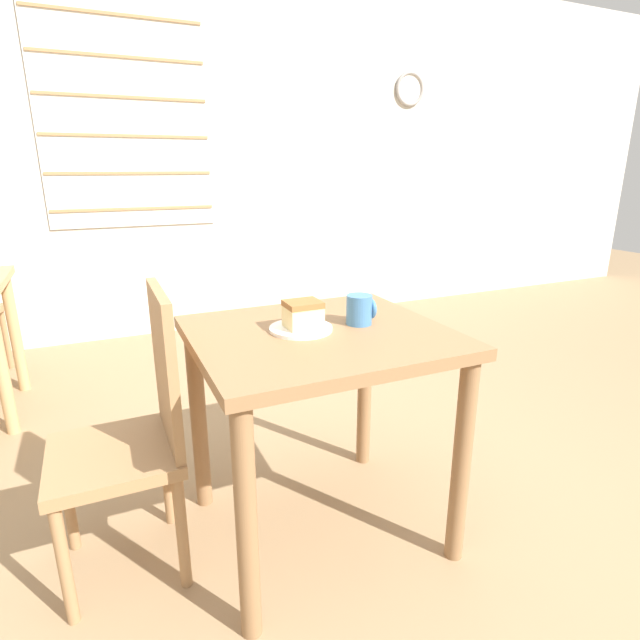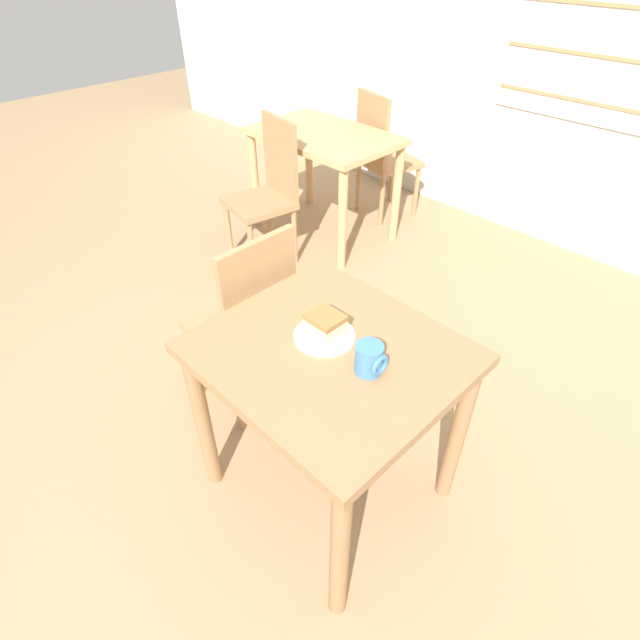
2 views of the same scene
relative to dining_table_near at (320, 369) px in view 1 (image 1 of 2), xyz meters
The scene contains 7 objects.
ground_plane 0.75m from the dining_table_near, 84.13° to the right, with size 14.00×14.00×0.00m, color #997A56.
wall_back 2.74m from the dining_table_near, 89.14° to the left, with size 10.00×0.09×2.80m.
dining_table_near is the anchor object (origin of this frame).
chair_near_window 0.61m from the dining_table_near, behind, with size 0.39×0.39×0.93m.
plate 0.15m from the dining_table_near, 151.92° to the left, with size 0.21×0.21×0.01m.
cake_slice 0.20m from the dining_table_near, 153.08° to the left, with size 0.11×0.10×0.09m.
coffee_mug 0.24m from the dining_table_near, ahead, with size 0.10×0.09×0.10m.
Camera 1 is at (-0.68, -1.01, 1.28)m, focal length 28.00 mm.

